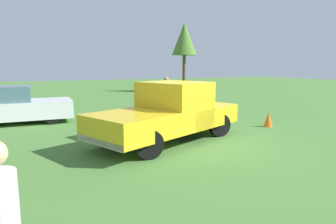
{
  "coord_description": "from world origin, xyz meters",
  "views": [
    {
      "loc": [
        -4.37,
        -7.68,
        2.28
      ],
      "look_at": [
        -0.69,
        0.28,
        0.9
      ],
      "focal_mm": 31.67,
      "sensor_mm": 36.0,
      "label": 1
    }
  ],
  "objects": [
    {
      "name": "pickup_truck",
      "position": [
        -0.58,
        0.33,
        0.92
      ],
      "size": [
        5.34,
        3.72,
        1.79
      ],
      "rotation": [
        0.0,
        0.0,
        3.55
      ],
      "color": "black",
      "rests_on": "ground_plane"
    },
    {
      "name": "person_bystander",
      "position": [
        1.1,
        4.37,
        1.02
      ],
      "size": [
        0.45,
        0.45,
        1.8
      ],
      "rotation": [
        0.0,
        0.0,
        5.39
      ],
      "color": "#7A6B51",
      "rests_on": "ground_plane"
    },
    {
      "name": "tree_back_right",
      "position": [
        7.89,
        15.51,
        4.5
      ],
      "size": [
        2.13,
        2.13,
        5.94
      ],
      "color": "brown",
      "rests_on": "ground_plane"
    },
    {
      "name": "traffic_cone",
      "position": [
        3.65,
        0.68,
        0.28
      ],
      "size": [
        0.32,
        0.32,
        0.55
      ],
      "primitive_type": "cone",
      "color": "orange",
      "rests_on": "ground_plane"
    },
    {
      "name": "sedan_near",
      "position": [
        -5.24,
        5.44,
        0.69
      ],
      "size": [
        4.66,
        1.95,
        1.48
      ],
      "rotation": [
        0.0,
        0.0,
        6.26
      ],
      "color": "black",
      "rests_on": "ground_plane"
    },
    {
      "name": "ground_plane",
      "position": [
        0.0,
        0.0,
        0.0
      ],
      "size": [
        80.0,
        80.0,
        0.0
      ],
      "primitive_type": "plane",
      "color": "#477533"
    }
  ]
}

